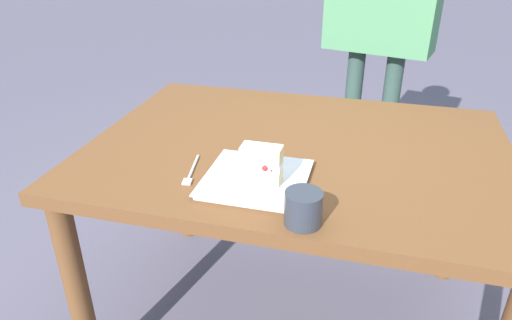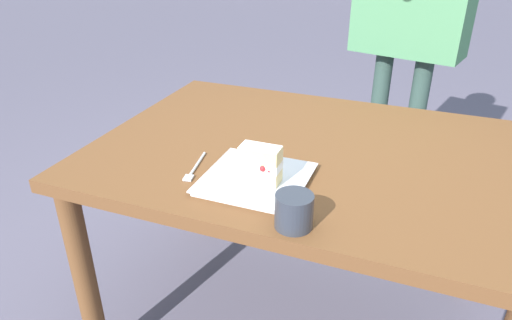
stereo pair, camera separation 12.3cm
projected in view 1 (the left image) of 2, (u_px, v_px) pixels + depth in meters
The scene contains 6 objects.
ground_plane at pixel (290, 318), 1.81m from camera, with size 160.00×160.00×0.00m, color #5D576A.
patio_table at pixel (297, 173), 1.51m from camera, with size 1.30×0.95×0.75m.
dessert_plate at pixel (256, 179), 1.25m from camera, with size 0.27×0.27×0.02m.
cake_slice at pixel (261, 164), 1.21m from camera, with size 0.11×0.06×0.10m.
dessert_fork at pixel (191, 172), 1.30m from camera, with size 0.05×0.17×0.01m.
coffee_cup at pixel (303, 208), 1.07m from camera, with size 0.09×0.09×0.08m.
Camera 1 is at (0.21, -1.31, 1.38)m, focal length 32.52 mm.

